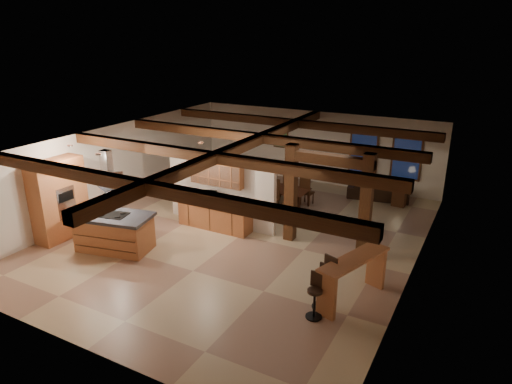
{
  "coord_description": "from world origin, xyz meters",
  "views": [
    {
      "loc": [
        6.4,
        -10.92,
        5.88
      ],
      "look_at": [
        0.25,
        0.5,
        1.29
      ],
      "focal_mm": 32.0,
      "sensor_mm": 36.0,
      "label": 1
    }
  ],
  "objects_px": {
    "kitchen_island": "(114,232)",
    "dining_table": "(281,197)",
    "sofa": "(379,190)",
    "bar_counter": "(353,272)"
  },
  "relations": [
    {
      "from": "kitchen_island",
      "to": "dining_table",
      "type": "height_order",
      "value": "kitchen_island"
    },
    {
      "from": "sofa",
      "to": "bar_counter",
      "type": "relative_size",
      "value": 1.04
    },
    {
      "from": "sofa",
      "to": "bar_counter",
      "type": "xyz_separation_m",
      "value": [
        1.16,
        -7.09,
        0.41
      ]
    },
    {
      "from": "dining_table",
      "to": "bar_counter",
      "type": "height_order",
      "value": "bar_counter"
    },
    {
      "from": "bar_counter",
      "to": "sofa",
      "type": "bearing_deg",
      "value": 99.32
    },
    {
      "from": "kitchen_island",
      "to": "sofa",
      "type": "bearing_deg",
      "value": 54.33
    },
    {
      "from": "kitchen_island",
      "to": "bar_counter",
      "type": "height_order",
      "value": "bar_counter"
    },
    {
      "from": "kitchen_island",
      "to": "dining_table",
      "type": "distance_m",
      "value": 5.95
    },
    {
      "from": "bar_counter",
      "to": "kitchen_island",
      "type": "bearing_deg",
      "value": -174.65
    },
    {
      "from": "dining_table",
      "to": "sofa",
      "type": "distance_m",
      "value": 3.73
    }
  ]
}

